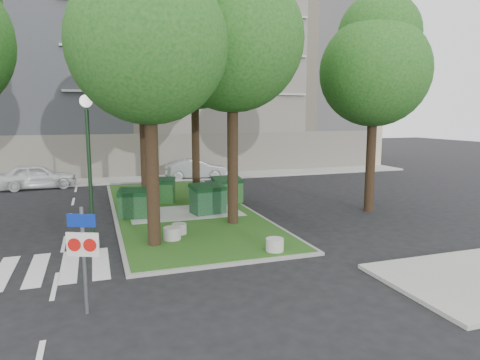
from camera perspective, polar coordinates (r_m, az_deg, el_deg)
name	(u,v)px	position (r m, az deg, el deg)	size (l,w,h in m)	color
ground	(216,267)	(13.23, -3.23, -11.47)	(120.00, 120.00, 0.00)	black
median_island	(181,209)	(20.82, -7.89, -3.88)	(6.00, 16.00, 0.12)	#244F16
median_kerb	(181,209)	(20.82, -7.89, -3.90)	(6.30, 16.30, 0.10)	gray
sidewalk_corner	(478,280)	(13.73, 29.17, -11.56)	(5.00, 4.00, 0.12)	#999993
building_sidewalk	(145,179)	(30.97, -12.55, 0.12)	(42.00, 3.00, 0.12)	#999993
zebra_crossing	(85,264)	(14.21, -19.93, -10.51)	(5.00, 3.00, 0.01)	silver
apartment_building	(132,74)	(38.27, -14.26, 13.57)	(41.00, 12.00, 16.00)	#C4AE93
tree_median_near_left	(150,28)	(14.91, -11.86, 19.18)	(5.20, 5.20, 10.53)	black
tree_median_near_right	(234,26)	(17.73, -0.80, 19.84)	(5.60, 5.60, 11.46)	black
tree_median_mid	(144,63)	(21.30, -12.72, 15.00)	(4.80, 4.80, 9.99)	black
tree_median_far	(195,46)	(24.96, -5.97, 17.30)	(5.80, 5.80, 11.93)	black
tree_street_right	(376,61)	(21.21, 17.68, 14.85)	(5.00, 5.00, 10.06)	black
dumpster_a	(135,203)	(19.19, -13.83, -3.06)	(1.56, 1.24, 1.28)	black
dumpster_b	(162,191)	(22.23, -10.41, -1.39)	(1.56, 1.28, 1.26)	#123F12
dumpster_c	(208,199)	(19.46, -4.33, -2.55)	(1.64, 1.29, 1.37)	#10371B
dumpster_d	(227,190)	(21.76, -1.72, -1.36)	(1.47, 1.05, 1.34)	#154515
bollard_left	(172,233)	(15.66, -9.04, -7.04)	(0.62, 0.62, 0.44)	#969591
bollard_right	(275,245)	(14.25, 4.65, -8.58)	(0.59, 0.59, 0.42)	#B0B0AB
bollard_mid	(179,229)	(16.33, -8.11, -6.46)	(0.55, 0.55, 0.39)	gray
litter_bin	(221,189)	(23.49, -2.50, -1.25)	(0.45, 0.45, 0.78)	gold
street_lamp	(89,153)	(15.33, -19.53, 3.41)	(0.42, 0.42, 5.22)	black
traffic_sign_pole	(83,246)	(10.39, -20.16, -8.28)	(0.71, 0.34, 2.52)	slate
car_white	(37,176)	(29.44, -25.45, 0.46)	(1.84, 4.58, 1.56)	silver
car_silver	(196,169)	(30.72, -5.91, 1.46)	(1.53, 4.40, 1.45)	#999DA0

